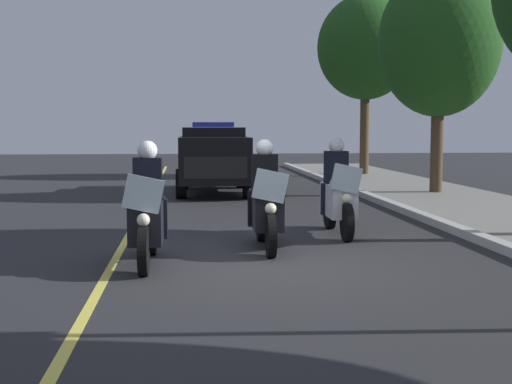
{
  "coord_description": "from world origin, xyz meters",
  "views": [
    {
      "loc": [
        9.39,
        -1.05,
        1.9
      ],
      "look_at": [
        -1.13,
        0.0,
        0.9
      ],
      "focal_mm": 47.91,
      "sensor_mm": 36.0,
      "label": 1
    }
  ],
  "objects": [
    {
      "name": "tree_far_back",
      "position": [
        -9.07,
        5.86,
        4.22
      ],
      "size": [
        3.36,
        3.36,
        6.19
      ],
      "color": "#4C3823",
      "rests_on": "sidewalk_strip"
    },
    {
      "name": "ground_plane",
      "position": [
        0.0,
        0.0,
        0.0
      ],
      "size": [
        80.0,
        80.0,
        0.0
      ],
      "primitive_type": "plane",
      "color": "#28282B"
    },
    {
      "name": "lane_stripe_center",
      "position": [
        0.0,
        -2.11,
        0.0
      ],
      "size": [
        48.0,
        0.12,
        0.01
      ],
      "primitive_type": "cube",
      "color": "#E0D14C",
      "rests_on": "ground"
    },
    {
      "name": "police_motorcycle_trailing",
      "position": [
        -2.43,
        1.59,
        0.7
      ],
      "size": [
        2.14,
        0.56,
        1.72
      ],
      "color": "black",
      "rests_on": "ground"
    },
    {
      "name": "police_suv",
      "position": [
        -10.44,
        -0.31,
        1.07
      ],
      "size": [
        4.93,
        2.14,
        2.05
      ],
      "color": "black",
      "rests_on": "ground"
    },
    {
      "name": "tree_behind_suv",
      "position": [
        -16.65,
        5.79,
        4.94
      ],
      "size": [
        3.72,
        3.72,
        6.87
      ],
      "color": "#4C3823",
      "rests_on": "sidewalk_strip"
    },
    {
      "name": "police_motorcycle_lead_left",
      "position": [
        -0.11,
        -1.62,
        0.7
      ],
      "size": [
        2.14,
        0.56,
        1.72
      ],
      "color": "black",
      "rests_on": "ground"
    },
    {
      "name": "police_motorcycle_lead_right",
      "position": [
        -1.17,
        0.16,
        0.7
      ],
      "size": [
        2.14,
        0.56,
        1.72
      ],
      "color": "black",
      "rests_on": "ground"
    }
  ]
}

